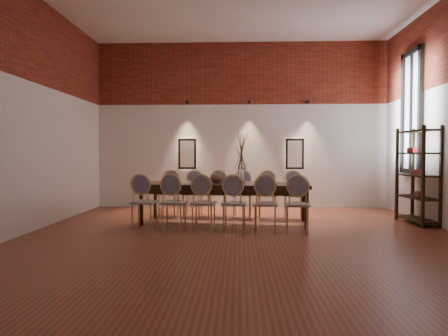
{
  "coord_description": "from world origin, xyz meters",
  "views": [
    {
      "loc": [
        -0.04,
        -6.23,
        1.3
      ],
      "look_at": [
        -0.31,
        0.83,
        1.05
      ],
      "focal_mm": 32.0,
      "sensor_mm": 36.0,
      "label": 1
    }
  ],
  "objects_px": {
    "chair_far_b": "(193,193)",
    "book": "(228,182)",
    "chair_near_b": "(174,202)",
    "bowl": "(216,179)",
    "vase": "(241,175)",
    "chair_far_c": "(217,194)",
    "chair_far_e": "(268,194)",
    "dining_table": "(225,203)",
    "chair_near_d": "(234,203)",
    "chair_far_f": "(293,195)",
    "chair_near_e": "(265,204)",
    "shelving_rack": "(418,175)",
    "chair_far_a": "(169,193)",
    "chair_far_d": "(242,194)",
    "chair_near_c": "(204,203)",
    "chair_near_a": "(144,202)",
    "chair_near_f": "(297,204)"
  },
  "relations": [
    {
      "from": "chair_near_b",
      "to": "vase",
      "type": "relative_size",
      "value": 3.13
    },
    {
      "from": "vase",
      "to": "chair_near_b",
      "type": "bearing_deg",
      "value": -149.75
    },
    {
      "from": "chair_near_c",
      "to": "chair_far_f",
      "type": "relative_size",
      "value": 1.0
    },
    {
      "from": "chair_far_d",
      "to": "chair_far_f",
      "type": "distance_m",
      "value": 1.04
    },
    {
      "from": "chair_near_c",
      "to": "chair_far_d",
      "type": "height_order",
      "value": "same"
    },
    {
      "from": "chair_far_d",
      "to": "chair_near_e",
      "type": "bearing_deg",
      "value": 108.4
    },
    {
      "from": "chair_far_c",
      "to": "chair_far_e",
      "type": "xyz_separation_m",
      "value": [
        1.04,
        -0.1,
        0.0
      ]
    },
    {
      "from": "vase",
      "to": "chair_near_e",
      "type": "bearing_deg",
      "value": -64.38
    },
    {
      "from": "chair_near_b",
      "to": "chair_far_c",
      "type": "relative_size",
      "value": 1.0
    },
    {
      "from": "chair_near_b",
      "to": "book",
      "type": "height_order",
      "value": "chair_near_b"
    },
    {
      "from": "chair_far_f",
      "to": "chair_near_e",
      "type": "bearing_deg",
      "value": 71.6
    },
    {
      "from": "chair_near_a",
      "to": "chair_far_d",
      "type": "distance_m",
      "value": 2.21
    },
    {
      "from": "chair_near_f",
      "to": "chair_far_a",
      "type": "relative_size",
      "value": 1.0
    },
    {
      "from": "chair_near_e",
      "to": "shelving_rack",
      "type": "height_order",
      "value": "shelving_rack"
    },
    {
      "from": "dining_table",
      "to": "bowl",
      "type": "height_order",
      "value": "bowl"
    },
    {
      "from": "book",
      "to": "vase",
      "type": "bearing_deg",
      "value": -5.75
    },
    {
      "from": "chair_far_e",
      "to": "shelving_rack",
      "type": "distance_m",
      "value": 2.84
    },
    {
      "from": "chair_near_c",
      "to": "chair_near_e",
      "type": "height_order",
      "value": "same"
    },
    {
      "from": "chair_far_b",
      "to": "chair_far_f",
      "type": "relative_size",
      "value": 1.0
    },
    {
      "from": "chair_near_d",
      "to": "bowl",
      "type": "distance_m",
      "value": 0.92
    },
    {
      "from": "chair_near_f",
      "to": "chair_far_e",
      "type": "relative_size",
      "value": 1.0
    },
    {
      "from": "chair_near_d",
      "to": "chair_far_f",
      "type": "xyz_separation_m",
      "value": [
        1.18,
        1.46,
        0.0
      ]
    },
    {
      "from": "chair_near_b",
      "to": "chair_far_a",
      "type": "xyz_separation_m",
      "value": [
        -0.37,
        1.6,
        0.0
      ]
    },
    {
      "from": "chair_far_a",
      "to": "chair_far_d",
      "type": "relative_size",
      "value": 1.0
    },
    {
      "from": "chair_far_c",
      "to": "chair_far_e",
      "type": "height_order",
      "value": "same"
    },
    {
      "from": "vase",
      "to": "shelving_rack",
      "type": "bearing_deg",
      "value": 1.81
    },
    {
      "from": "dining_table",
      "to": "bowl",
      "type": "relative_size",
      "value": 13.0
    },
    {
      "from": "chair_far_a",
      "to": "dining_table",
      "type": "bearing_deg",
      "value": 148.99
    },
    {
      "from": "chair_near_c",
      "to": "chair_far_a",
      "type": "relative_size",
      "value": 1.0
    },
    {
      "from": "chair_near_a",
      "to": "chair_near_b",
      "type": "xyz_separation_m",
      "value": [
        0.52,
        -0.05,
        0.0
      ]
    },
    {
      "from": "chair_far_b",
      "to": "book",
      "type": "relative_size",
      "value": 3.62
    },
    {
      "from": "chair_near_d",
      "to": "chair_far_b",
      "type": "distance_m",
      "value": 1.88
    },
    {
      "from": "chair_far_b",
      "to": "bowl",
      "type": "xyz_separation_m",
      "value": [
        0.55,
        -0.89,
        0.37
      ]
    },
    {
      "from": "chair_near_a",
      "to": "chair_near_b",
      "type": "bearing_deg",
      "value": 0.0
    },
    {
      "from": "chair_near_b",
      "to": "chair_near_a",
      "type": "bearing_deg",
      "value": -180.0
    },
    {
      "from": "chair_far_b",
      "to": "bowl",
      "type": "height_order",
      "value": "chair_far_b"
    },
    {
      "from": "chair_near_b",
      "to": "chair_far_c",
      "type": "xyz_separation_m",
      "value": [
        0.66,
        1.51,
        0.0
      ]
    },
    {
      "from": "chair_far_e",
      "to": "book",
      "type": "distance_m",
      "value": 1.1
    },
    {
      "from": "chair_near_b",
      "to": "shelving_rack",
      "type": "relative_size",
      "value": 0.52
    },
    {
      "from": "chair_near_f",
      "to": "chair_near_e",
      "type": "bearing_deg",
      "value": -180.0
    },
    {
      "from": "chair_far_a",
      "to": "chair_near_f",
      "type": "bearing_deg",
      "value": 148.99
    },
    {
      "from": "chair_far_f",
      "to": "shelving_rack",
      "type": "relative_size",
      "value": 0.52
    },
    {
      "from": "chair_far_d",
      "to": "shelving_rack",
      "type": "relative_size",
      "value": 0.52
    },
    {
      "from": "chair_near_a",
      "to": "chair_near_e",
      "type": "relative_size",
      "value": 1.0
    },
    {
      "from": "chair_far_a",
      "to": "bowl",
      "type": "distance_m",
      "value": 1.47
    },
    {
      "from": "chair_far_e",
      "to": "book",
      "type": "bearing_deg",
      "value": 47.6
    },
    {
      "from": "chair_near_b",
      "to": "bowl",
      "type": "distance_m",
      "value": 1.03
    },
    {
      "from": "chair_near_b",
      "to": "bowl",
      "type": "relative_size",
      "value": 3.92
    },
    {
      "from": "chair_far_d",
      "to": "dining_table",
      "type": "bearing_deg",
      "value": 71.6
    },
    {
      "from": "dining_table",
      "to": "chair_near_e",
      "type": "bearing_deg",
      "value": -45.05
    }
  ]
}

